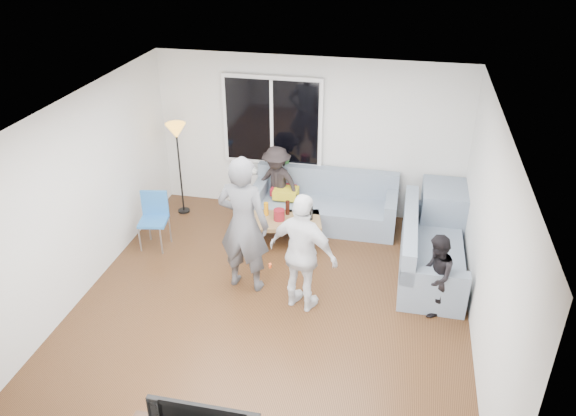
% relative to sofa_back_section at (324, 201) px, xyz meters
% --- Properties ---
extents(floor, '(5.00, 5.50, 0.04)m').
position_rel_sofa_back_section_xyz_m(floor, '(-0.33, -2.27, -0.45)').
color(floor, '#56351C').
rests_on(floor, ground).
extents(ceiling, '(5.00, 5.50, 0.04)m').
position_rel_sofa_back_section_xyz_m(ceiling, '(-0.33, -2.27, 2.20)').
color(ceiling, white).
rests_on(ceiling, ground).
extents(wall_back, '(5.00, 0.04, 2.60)m').
position_rel_sofa_back_section_xyz_m(wall_back, '(-0.33, 0.50, 0.88)').
color(wall_back, silver).
rests_on(wall_back, ground).
extents(wall_front, '(5.00, 0.04, 2.60)m').
position_rel_sofa_back_section_xyz_m(wall_front, '(-0.33, -5.04, 0.88)').
color(wall_front, silver).
rests_on(wall_front, ground).
extents(wall_left, '(0.04, 5.50, 2.60)m').
position_rel_sofa_back_section_xyz_m(wall_left, '(-2.85, -2.27, 0.88)').
color(wall_left, silver).
rests_on(wall_left, ground).
extents(wall_right, '(0.04, 5.50, 2.60)m').
position_rel_sofa_back_section_xyz_m(wall_right, '(2.19, -2.27, 0.88)').
color(wall_right, silver).
rests_on(wall_right, ground).
extents(window_frame, '(1.62, 0.06, 1.47)m').
position_rel_sofa_back_section_xyz_m(window_frame, '(-0.93, 0.42, 1.12)').
color(window_frame, white).
rests_on(window_frame, wall_back).
extents(window_glass, '(1.50, 0.02, 1.35)m').
position_rel_sofa_back_section_xyz_m(window_glass, '(-0.93, 0.38, 1.12)').
color(window_glass, black).
rests_on(window_glass, window_frame).
extents(window_mullion, '(0.05, 0.03, 1.35)m').
position_rel_sofa_back_section_xyz_m(window_mullion, '(-0.93, 0.37, 1.12)').
color(window_mullion, white).
rests_on(window_mullion, window_frame).
extents(radiator, '(1.30, 0.12, 0.62)m').
position_rel_sofa_back_section_xyz_m(radiator, '(-0.93, 0.38, -0.11)').
color(radiator, silver).
rests_on(radiator, floor).
extents(potted_plant, '(0.21, 0.18, 0.33)m').
position_rel_sofa_back_section_xyz_m(potted_plant, '(-0.73, 0.35, 0.36)').
color(potted_plant, '#2C6829').
rests_on(potted_plant, radiator).
extents(vase, '(0.17, 0.17, 0.16)m').
position_rel_sofa_back_section_xyz_m(vase, '(-1.24, 0.35, 0.28)').
color(vase, white).
rests_on(vase, radiator).
extents(sofa_back_section, '(2.30, 0.85, 0.85)m').
position_rel_sofa_back_section_xyz_m(sofa_back_section, '(0.00, 0.00, 0.00)').
color(sofa_back_section, slate).
rests_on(sofa_back_section, floor).
extents(sofa_right_section, '(2.00, 0.85, 0.85)m').
position_rel_sofa_back_section_xyz_m(sofa_right_section, '(1.69, -1.03, 0.00)').
color(sofa_right_section, slate).
rests_on(sofa_right_section, floor).
extents(sofa_corner, '(0.85, 0.85, 0.85)m').
position_rel_sofa_back_section_xyz_m(sofa_corner, '(1.94, 0.00, 0.00)').
color(sofa_corner, slate).
rests_on(sofa_corner, floor).
extents(cushion_yellow, '(0.38, 0.32, 0.14)m').
position_rel_sofa_back_section_xyz_m(cushion_yellow, '(-0.62, -0.02, 0.09)').
color(cushion_yellow, gold).
rests_on(cushion_yellow, sofa_back_section).
extents(cushion_red, '(0.40, 0.35, 0.13)m').
position_rel_sofa_back_section_xyz_m(cushion_red, '(-0.67, 0.06, 0.09)').
color(cushion_red, maroon).
rests_on(cushion_red, sofa_back_section).
extents(coffee_table, '(1.21, 0.85, 0.40)m').
position_rel_sofa_back_section_xyz_m(coffee_table, '(-0.50, -0.67, -0.22)').
color(coffee_table, '#946F47').
rests_on(coffee_table, floor).
extents(pitcher, '(0.17, 0.17, 0.17)m').
position_rel_sofa_back_section_xyz_m(pitcher, '(-0.57, -0.70, 0.06)').
color(pitcher, maroon).
rests_on(pitcher, coffee_table).
extents(side_chair, '(0.46, 0.46, 0.86)m').
position_rel_sofa_back_section_xyz_m(side_chair, '(-2.38, -1.21, 0.01)').
color(side_chair, '#296AB3').
rests_on(side_chair, floor).
extents(floor_lamp, '(0.32, 0.32, 1.56)m').
position_rel_sofa_back_section_xyz_m(floor_lamp, '(-2.38, -0.07, 0.36)').
color(floor_lamp, '#FFAA30').
rests_on(floor_lamp, floor).
extents(player_left, '(0.74, 0.54, 1.91)m').
position_rel_sofa_back_section_xyz_m(player_left, '(-0.78, -1.87, 0.53)').
color(player_left, '#4E4F54').
rests_on(player_left, floor).
extents(player_right, '(1.02, 0.68, 1.60)m').
position_rel_sofa_back_section_xyz_m(player_right, '(0.06, -2.16, 0.38)').
color(player_right, silver).
rests_on(player_right, floor).
extents(spectator_right, '(0.46, 0.57, 1.11)m').
position_rel_sofa_back_section_xyz_m(spectator_right, '(1.69, -1.94, 0.13)').
color(spectator_right, black).
rests_on(spectator_right, floor).
extents(spectator_back, '(0.93, 0.71, 1.27)m').
position_rel_sofa_back_section_xyz_m(spectator_back, '(-0.78, 0.03, 0.21)').
color(spectator_back, black).
rests_on(spectator_back, floor).
extents(bottle_a, '(0.07, 0.07, 0.21)m').
position_rel_sofa_back_section_xyz_m(bottle_a, '(-0.80, -0.60, 0.08)').
color(bottle_a, orange).
rests_on(bottle_a, coffee_table).
extents(bottle_e, '(0.07, 0.07, 0.22)m').
position_rel_sofa_back_section_xyz_m(bottle_e, '(-0.11, -0.59, 0.08)').
color(bottle_e, black).
rests_on(bottle_e, coffee_table).
extents(bottle_d, '(0.07, 0.07, 0.25)m').
position_rel_sofa_back_section_xyz_m(bottle_d, '(-0.30, -0.74, 0.10)').
color(bottle_d, '#FA4B16').
rests_on(bottle_d, coffee_table).
extents(bottle_c, '(0.07, 0.07, 0.22)m').
position_rel_sofa_back_section_xyz_m(bottle_c, '(-0.49, -0.51, 0.09)').
color(bottle_c, black).
rests_on(bottle_c, coffee_table).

